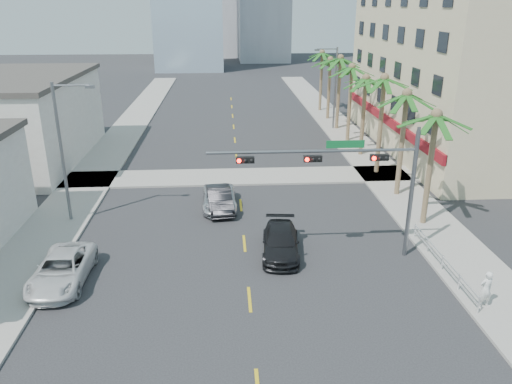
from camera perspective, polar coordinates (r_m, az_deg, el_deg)
ground at (r=21.34m, az=-0.17°, el=-18.01°), size 260.00×260.00×0.00m
sidewalk_right at (r=41.06m, az=15.04°, el=1.14°), size 4.00×120.00×0.15m
sidewalk_left at (r=40.47m, az=-19.19°, el=0.39°), size 4.00×120.00×0.15m
sidewalk_cross at (r=40.84m, az=-2.04°, el=1.76°), size 80.00×4.00×0.15m
building_right at (r=52.30m, az=23.07°, el=12.72°), size 15.25×28.00×15.00m
building_left_far at (r=49.27m, az=-25.83°, el=7.27°), size 11.00×18.00×7.20m
traffic_signal_mast at (r=26.80m, az=11.22°, el=2.31°), size 11.12×0.54×7.20m
palm_tree_0 at (r=31.88m, az=19.93°, el=8.17°), size 4.80×4.80×7.80m
palm_tree_1 at (r=36.56m, az=16.87°, el=10.55°), size 4.80×4.80×8.16m
palm_tree_2 at (r=41.37m, az=14.47°, el=12.36°), size 4.80×4.80×8.52m
palm_tree_3 at (r=46.40m, az=12.46°, el=12.51°), size 4.80×4.80×7.80m
palm_tree_4 at (r=51.33m, az=10.91°, el=13.76°), size 4.80×4.80×8.16m
palm_tree_5 at (r=56.32m, az=9.63°, el=14.79°), size 4.80×4.80×8.52m
palm_tree_6 at (r=61.44m, az=8.50°, el=14.67°), size 4.80×4.80×7.80m
palm_tree_7 at (r=66.48m, az=7.58°, el=15.47°), size 4.80×4.80×8.16m
streetlight_left at (r=33.26m, az=-21.08°, el=4.89°), size 2.55×0.25×9.00m
streetlight_right at (r=56.52m, az=8.86°, el=12.07°), size 2.55×0.25×9.00m
guardrail at (r=28.28m, az=20.54°, el=-7.35°), size 0.08×8.08×1.00m
car_parked_far at (r=27.34m, az=-21.30°, el=-8.26°), size 2.56×5.44×1.50m
car_lane_left at (r=34.36m, az=-4.22°, el=-0.82°), size 2.11×4.77×1.52m
car_lane_center at (r=34.64m, az=-4.21°, el=-0.76°), size 2.44×5.03×1.38m
car_lane_right at (r=28.34m, az=2.83°, el=-5.75°), size 2.50×5.18×1.46m
pedestrian at (r=25.66m, az=24.78°, el=-10.02°), size 0.73×0.54×1.81m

